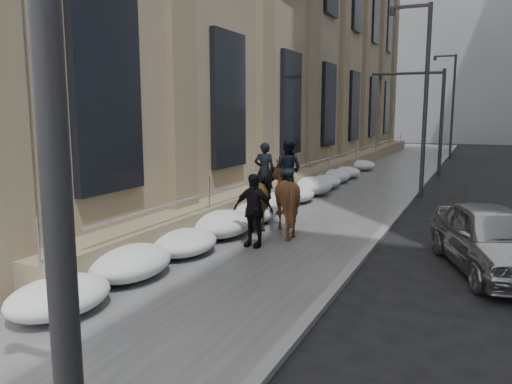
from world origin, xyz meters
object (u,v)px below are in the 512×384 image
(mounted_horse_right, at_px, (285,193))
(car_silver, at_px, (492,238))
(mounted_horse_left, at_px, (267,195))
(pedestrian, at_px, (253,210))

(mounted_horse_right, height_order, car_silver, mounted_horse_right)
(mounted_horse_left, bearing_deg, pedestrian, 83.35)
(mounted_horse_left, distance_m, car_silver, 6.41)
(car_silver, bearing_deg, mounted_horse_left, 146.35)
(mounted_horse_left, bearing_deg, mounted_horse_right, 135.39)
(mounted_horse_right, bearing_deg, car_silver, 178.96)
(car_silver, bearing_deg, mounted_horse_right, 147.77)
(mounted_horse_left, distance_m, mounted_horse_right, 0.80)
(mounted_horse_left, xyz_separation_m, car_silver, (6.21, -1.54, -0.33))
(mounted_horse_right, relative_size, car_silver, 0.59)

